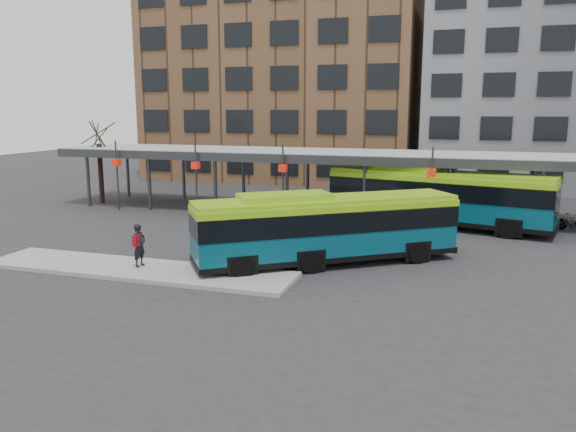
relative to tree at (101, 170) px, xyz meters
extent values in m
plane|color=#28282B|center=(18.00, -12.00, -2.43)|extent=(120.00, 120.00, 0.00)
cube|color=gray|center=(12.50, -15.00, -2.34)|extent=(14.00, 3.00, 0.18)
cube|color=#999B9E|center=(18.00, 1.00, 1.57)|extent=(40.00, 6.00, 0.35)
cube|color=#383A3D|center=(18.00, -2.00, 1.42)|extent=(40.00, 0.15, 0.55)
cylinder|color=#383A3D|center=(0.00, -1.50, -0.53)|extent=(0.24, 0.24, 3.80)
cylinder|color=#383A3D|center=(0.00, 3.50, -0.53)|extent=(0.24, 0.24, 3.80)
cylinder|color=#383A3D|center=(5.00, -1.50, -0.53)|extent=(0.24, 0.24, 3.80)
cylinder|color=#383A3D|center=(5.00, 3.50, -0.53)|extent=(0.24, 0.24, 3.80)
cylinder|color=#383A3D|center=(10.00, -1.50, -0.53)|extent=(0.24, 0.24, 3.80)
cylinder|color=#383A3D|center=(10.00, 3.50, -0.53)|extent=(0.24, 0.24, 3.80)
cylinder|color=#383A3D|center=(15.00, -1.50, -0.53)|extent=(0.24, 0.24, 3.80)
cylinder|color=#383A3D|center=(15.00, 3.50, -0.53)|extent=(0.24, 0.24, 3.80)
cylinder|color=#383A3D|center=(20.00, -1.50, -0.53)|extent=(0.24, 0.24, 3.80)
cylinder|color=#383A3D|center=(20.00, 3.50, -0.53)|extent=(0.24, 0.24, 3.80)
cylinder|color=#383A3D|center=(25.00, -1.50, -0.53)|extent=(0.24, 0.24, 3.80)
cylinder|color=#383A3D|center=(25.00, 3.50, -0.53)|extent=(0.24, 0.24, 3.80)
cylinder|color=#383A3D|center=(30.00, -1.50, -0.53)|extent=(0.24, 0.24, 3.80)
cylinder|color=#383A3D|center=(30.00, 3.50, -0.53)|extent=(0.24, 0.24, 3.80)
cylinder|color=#383A3D|center=(3.00, -2.30, -0.03)|extent=(0.12, 0.12, 4.80)
cube|color=red|center=(3.00, -2.30, 0.87)|extent=(0.45, 0.45, 0.45)
cylinder|color=#383A3D|center=(9.00, -2.30, -0.03)|extent=(0.12, 0.12, 4.80)
cube|color=red|center=(9.00, -2.30, 0.87)|extent=(0.45, 0.45, 0.45)
cylinder|color=#383A3D|center=(15.00, -2.30, -0.03)|extent=(0.12, 0.12, 4.80)
cube|color=red|center=(15.00, -2.30, 0.87)|extent=(0.45, 0.45, 0.45)
cylinder|color=#383A3D|center=(24.00, -2.30, -0.03)|extent=(0.12, 0.12, 4.80)
cube|color=red|center=(24.00, -2.30, 0.87)|extent=(0.45, 0.45, 0.45)
cylinder|color=black|center=(0.00, 0.00, -0.23)|extent=(0.36, 0.36, 4.40)
cylinder|color=black|center=(0.10, 0.00, 2.37)|extent=(0.08, 1.63, 1.59)
cylinder|color=black|center=(0.00, 0.10, 2.37)|extent=(1.63, 0.13, 1.59)
cylinder|color=black|center=(-0.10, -0.01, 2.37)|extent=(0.15, 1.63, 1.59)
cylinder|color=black|center=(0.00, -0.10, 2.37)|extent=(1.63, 0.10, 1.59)
cube|color=brown|center=(8.00, 20.00, 8.57)|extent=(26.00, 14.00, 22.00)
cube|color=slate|center=(34.00, 20.00, 7.57)|extent=(24.00, 14.00, 20.00)
cube|color=#08485C|center=(20.03, -11.33, -0.84)|extent=(11.17, 8.98, 2.49)
cube|color=black|center=(20.03, -11.33, -0.34)|extent=(11.25, 9.05, 0.95)
cube|color=#87C414|center=(20.03, -11.33, 0.50)|extent=(11.11, 8.89, 0.20)
cube|color=#87C414|center=(18.41, -12.49, 0.70)|extent=(4.28, 3.77, 0.35)
cube|color=black|center=(20.03, -11.33, -1.97)|extent=(11.25, 9.06, 0.24)
cylinder|color=black|center=(23.98, -10.00, -1.94)|extent=(0.98, 0.82, 1.00)
cylinder|color=black|center=(22.56, -8.03, -1.94)|extent=(0.98, 0.82, 1.00)
cylinder|color=black|center=(19.76, -13.01, -1.94)|extent=(0.98, 0.82, 1.00)
cylinder|color=black|center=(18.35, -11.04, -1.94)|extent=(0.98, 0.82, 1.00)
cylinder|color=black|center=(17.33, -14.75, -1.94)|extent=(0.98, 0.82, 1.00)
cylinder|color=black|center=(15.92, -12.78, -1.94)|extent=(0.98, 0.82, 1.00)
cube|color=#08485C|center=(24.35, -1.20, -0.71)|extent=(13.23, 5.62, 2.70)
cube|color=black|center=(24.35, -1.20, -0.17)|extent=(13.30, 5.69, 1.03)
cube|color=#87C414|center=(24.35, -1.20, 0.75)|extent=(13.20, 5.51, 0.22)
cube|color=#87C414|center=(22.25, -0.70, 0.97)|extent=(4.65, 2.89, 0.38)
cube|color=black|center=(24.35, -1.20, -1.93)|extent=(13.31, 5.70, 0.26)
cylinder|color=black|center=(28.25, -3.48, -1.89)|extent=(1.13, 0.56, 1.08)
cylinder|color=black|center=(28.85, -0.91, -1.89)|extent=(1.13, 0.56, 1.08)
cylinder|color=black|center=(22.78, -2.18, -1.89)|extent=(1.13, 0.56, 1.08)
cylinder|color=black|center=(23.39, 0.38, -1.89)|extent=(1.13, 0.56, 1.08)
cylinder|color=black|center=(19.63, -1.43, -1.89)|extent=(1.13, 0.56, 1.08)
cylinder|color=black|center=(20.24, 1.13, -1.89)|extent=(1.13, 0.56, 1.08)
imported|color=black|center=(12.54, -14.81, -1.31)|extent=(0.52, 0.73, 1.88)
cube|color=maroon|center=(12.52, -14.99, -1.06)|extent=(0.24, 0.37, 0.50)
imported|color=slate|center=(29.19, 0.19, -1.99)|extent=(1.71, 0.63, 0.89)
imported|color=slate|center=(29.76, 0.29, -1.94)|extent=(1.67, 0.64, 0.98)
imported|color=slate|center=(30.67, 0.38, -2.01)|extent=(1.67, 0.80, 0.84)
imported|color=slate|center=(30.77, -0.02, -1.95)|extent=(1.67, 0.81, 0.97)
imported|color=slate|center=(31.90, 0.14, -1.96)|extent=(1.62, 0.60, 0.96)
camera|label=1|loc=(25.80, -35.37, 4.50)|focal=35.00mm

